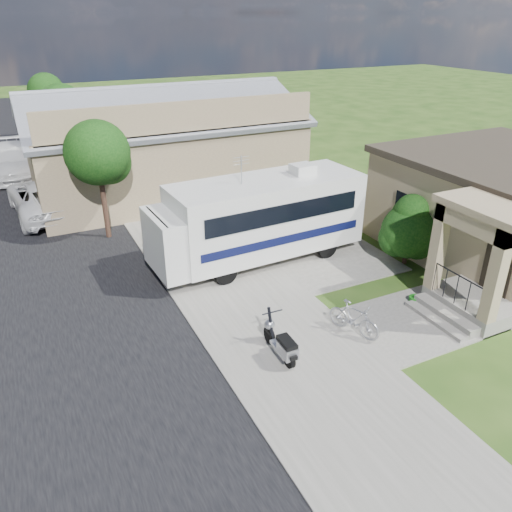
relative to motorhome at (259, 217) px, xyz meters
name	(u,v)px	position (x,y,z in m)	size (l,w,h in m)	color
ground	(311,329)	(-0.65, -4.58, -1.65)	(120.00, 120.00, 0.00)	#204111
street_slab	(6,244)	(-8.15, 5.42, -1.64)	(9.00, 80.00, 0.02)	black
sidewalk_slab	(170,216)	(-1.65, 5.42, -1.62)	(4.00, 80.00, 0.06)	slate
driveway_slab	(281,255)	(0.85, -0.08, -1.62)	(7.00, 6.00, 0.05)	slate
walk_slab	(418,320)	(2.35, -5.58, -1.62)	(4.00, 3.00, 0.05)	slate
house	(504,205)	(8.24, -3.15, 0.13)	(9.47, 7.80, 3.54)	#96825F
warehouse	(162,149)	(-0.65, 9.39, 0.34)	(12.50, 8.40, 5.04)	#7E674F
street_tree_a	(100,155)	(-4.35, 4.47, 1.60)	(2.44, 2.40, 4.58)	black
street_tree_b	(64,109)	(-4.35, 14.47, 1.75)	(2.44, 2.40, 4.73)	black
street_tree_c	(48,93)	(-4.35, 23.47, 1.46)	(2.44, 2.40, 4.42)	black
motorhome	(259,217)	(0.00, 0.00, 0.00)	(7.59, 2.74, 3.84)	silver
shrub	(409,228)	(4.56, -2.46, -0.34)	(2.08, 1.99, 2.55)	black
scooter	(281,343)	(-2.04, -5.36, -1.17)	(0.57, 1.62, 1.07)	black
bicycle	(354,320)	(0.22, -5.31, -1.17)	(0.45, 1.58, 0.95)	#9D9EA4
pickup_truck	(45,197)	(-6.37, 8.18, -0.87)	(2.58, 5.60, 1.56)	silver
van	(12,161)	(-7.37, 15.10, -0.83)	(2.30, 5.66, 1.64)	silver
garden_hose	(415,300)	(2.96, -4.75, -1.56)	(0.38, 0.38, 0.17)	#166C15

